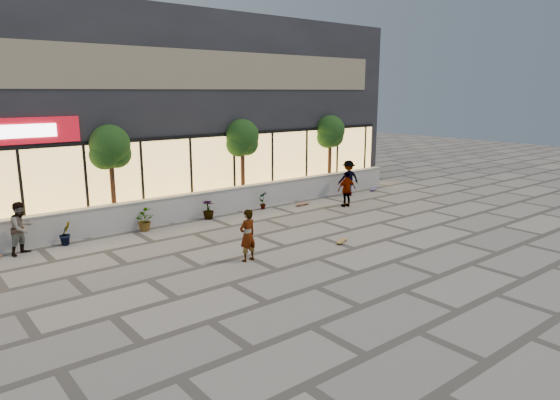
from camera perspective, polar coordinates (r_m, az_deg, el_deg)
ground at (r=15.73m, az=4.38°, el=-6.70°), size 80.00×80.00×0.00m
planter_wall at (r=21.04m, az=-8.75°, el=-0.44°), size 22.00×0.42×1.04m
retail_building at (r=25.45m, az=-15.37°, el=9.93°), size 24.00×9.17×8.50m
shrub_b at (r=18.44m, az=-23.33°, el=-3.52°), size 0.57×0.57×0.81m
shrub_c at (r=19.32m, az=-15.35°, el=-2.24°), size 0.68×0.77×0.81m
shrub_d at (r=20.55m, az=-8.20°, el=-1.06°), size 0.64×0.64×0.81m
shrub_e at (r=22.07m, az=-1.95°, el=-0.02°), size 0.46×0.35×0.81m
tree_midwest at (r=19.80m, az=-18.83°, el=5.48°), size 1.60×1.50×3.92m
tree_mideast at (r=22.56m, az=-4.33°, el=6.86°), size 1.60×1.50×3.92m
tree_east at (r=26.06m, az=5.76°, el=7.57°), size 1.60×1.50×3.92m
skater_center at (r=15.29m, az=-3.73°, el=-4.05°), size 0.64×0.46×1.63m
skater_left at (r=17.91m, az=-27.44°, el=-2.86°), size 1.05×0.99×1.71m
skater_right_near at (r=22.65m, az=7.64°, el=1.21°), size 0.99×0.56×1.59m
skater_right_far at (r=25.04m, az=7.82°, el=2.48°), size 1.28×0.94×1.77m
skateboard_center at (r=17.39m, az=7.07°, el=-4.65°), size 0.71×0.46×0.08m
skateboard_right_near at (r=22.83m, az=2.58°, el=-0.44°), size 0.79×0.24×0.09m
skateboard_right_far at (r=26.75m, az=10.63°, el=1.26°), size 0.80×0.60×0.10m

